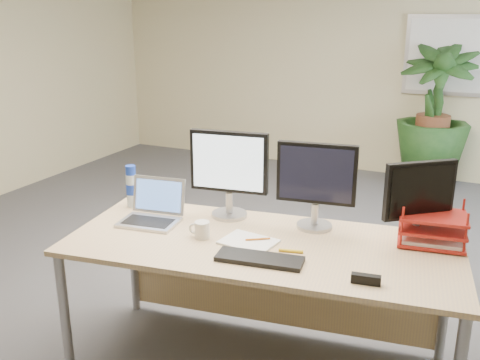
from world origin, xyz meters
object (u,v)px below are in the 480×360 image
at_px(floor_plant, 432,125).
at_px(monitor_left, 229,169).
at_px(desk, 266,262).
at_px(laptop, 153,211).
at_px(monitor_right, 316,180).

xyz_separation_m(floor_plant, monitor_left, (-0.83, -3.92, 0.39)).
bearing_deg(floor_plant, monitor_left, -101.99).
height_order(desk, laptop, laptop).
bearing_deg(laptop, monitor_right, 17.80).
bearing_deg(monitor_right, floor_plant, 85.64).
xyz_separation_m(floor_plant, monitor_right, (-0.30, -3.88, 0.37)).
height_order(desk, floor_plant, floor_plant).
relative_size(monitor_right, laptop, 1.35).
distance_m(floor_plant, monitor_left, 4.03).
height_order(floor_plant, monitor_left, floor_plant).
distance_m(desk, monitor_left, 0.60).
relative_size(desk, monitor_left, 4.19).
xyz_separation_m(monitor_right, laptop, (-0.93, -0.30, -0.23)).
xyz_separation_m(floor_plant, laptop, (-1.22, -4.18, 0.14)).
height_order(monitor_left, monitor_right, monitor_left).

